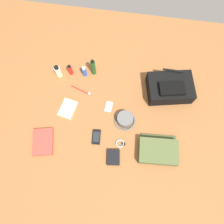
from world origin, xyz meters
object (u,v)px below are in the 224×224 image
object	(u,v)px
deodorant_spray	(84,71)
media_player	(109,107)
backpack	(170,88)
toiletry_pouch	(158,151)
notepad	(68,109)
paperback_novel	(43,142)
sunscreen_spray	(70,70)
shampoo_bottle	(93,67)
cell_phone	(96,137)
wallet	(113,157)
bucket_hat	(125,119)
lotion_bottle	(58,71)
wristwatch	(120,143)
toothbrush	(82,91)

from	to	relation	value
deodorant_spray	media_player	bearing A→B (deg)	-47.24
backpack	media_player	size ratio (longest dim) A/B	4.34
toiletry_pouch	notepad	xyz separation A→B (m)	(-0.71, 0.23, -0.03)
deodorant_spray	paperback_novel	size ratio (longest dim) A/B	0.47
deodorant_spray	toiletry_pouch	bearing A→B (deg)	-40.59
sunscreen_spray	shampoo_bottle	size ratio (longest dim) A/B	0.62
toiletry_pouch	notepad	size ratio (longest dim) A/B	1.88
cell_phone	wallet	size ratio (longest dim) A/B	1.05
cell_phone	shampoo_bottle	bearing A→B (deg)	101.84
toiletry_pouch	shampoo_bottle	distance (m)	0.81
bucket_hat	lotion_bottle	xyz separation A→B (m)	(-0.58, 0.31, 0.03)
notepad	wristwatch	bearing A→B (deg)	-14.75
bucket_hat	toothbrush	world-z (taller)	bucket_hat
media_player	notepad	distance (m)	0.32
toiletry_pouch	toothbrush	xyz separation A→B (m)	(-0.63, 0.39, -0.03)
toothbrush	cell_phone	bearing A→B (deg)	-63.60
lotion_bottle	shampoo_bottle	world-z (taller)	shampoo_bottle
wristwatch	bucket_hat	bearing A→B (deg)	87.16
toiletry_pouch	wristwatch	xyz separation A→B (m)	(-0.27, 0.02, -0.03)
lotion_bottle	notepad	world-z (taller)	lotion_bottle
shampoo_bottle	wallet	distance (m)	0.71
lotion_bottle	shampoo_bottle	distance (m)	0.29
bucket_hat	toothbrush	bearing A→B (deg)	151.91
lotion_bottle	sunscreen_spray	size ratio (longest dim) A/B	1.13
deodorant_spray	media_player	xyz separation A→B (m)	(0.24, -0.25, -0.05)
bucket_hat	toiletry_pouch	bearing A→B (deg)	-37.11
bucket_hat	cell_phone	size ratio (longest dim) A/B	1.40
media_player	wristwatch	xyz separation A→B (m)	(0.13, -0.27, 0.00)
deodorant_spray	toothbrush	xyz separation A→B (m)	(0.01, -0.15, -0.04)
toiletry_pouch	wallet	world-z (taller)	toiletry_pouch
sunscreen_spray	cell_phone	size ratio (longest dim) A/B	0.93
backpack	lotion_bottle	bearing A→B (deg)	178.78
bucket_hat	shampoo_bottle	bearing A→B (deg)	128.98
shampoo_bottle	notepad	world-z (taller)	shampoo_bottle
lotion_bottle	notepad	xyz separation A→B (m)	(0.13, -0.28, -0.05)
lotion_bottle	notepad	size ratio (longest dim) A/B	0.81
wristwatch	notepad	bearing A→B (deg)	154.53
backpack	deodorant_spray	xyz separation A→B (m)	(-0.68, 0.05, -0.01)
toiletry_pouch	wristwatch	bearing A→B (deg)	176.08
media_player	notepad	xyz separation A→B (m)	(-0.31, -0.06, 0.00)
lotion_bottle	deodorant_spray	xyz separation A→B (m)	(0.21, 0.03, -0.01)
shampoo_bottle	media_player	distance (m)	0.34
cell_phone	media_player	size ratio (longest dim) A/B	1.32
deodorant_spray	wristwatch	distance (m)	0.64
deodorant_spray	paperback_novel	distance (m)	0.63
bucket_hat	deodorant_spray	bearing A→B (deg)	137.17
sunscreen_spray	wristwatch	world-z (taller)	sunscreen_spray
backpack	deodorant_spray	bearing A→B (deg)	175.62
wallet	paperback_novel	bearing A→B (deg)	168.82
deodorant_spray	shampoo_bottle	distance (m)	0.08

